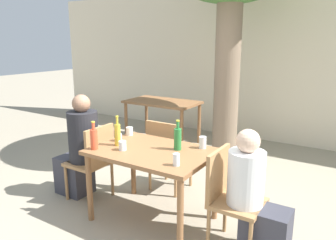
# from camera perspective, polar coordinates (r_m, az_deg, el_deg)

# --- Properties ---
(ground_plane) EXTENTS (30.00, 30.00, 0.00)m
(ground_plane) POSITION_cam_1_polar(r_m,az_deg,el_deg) (3.66, -2.62, -16.79)
(ground_plane) COLOR gray
(cafe_building_wall) EXTENTS (10.00, 0.08, 2.80)m
(cafe_building_wall) POSITION_cam_1_polar(r_m,az_deg,el_deg) (6.36, 15.82, 9.12)
(cafe_building_wall) COLOR beige
(cafe_building_wall) RESTS_ON ground_plane
(dining_table_front) EXTENTS (1.21, 0.85, 0.78)m
(dining_table_front) POSITION_cam_1_polar(r_m,az_deg,el_deg) (3.37, -2.75, -6.82)
(dining_table_front) COLOR brown
(dining_table_front) RESTS_ON ground_plane
(dining_table_back) EXTENTS (1.32, 0.76, 0.78)m
(dining_table_back) POSITION_cam_1_polar(r_m,az_deg,el_deg) (5.99, -1.00, 2.37)
(dining_table_back) COLOR brown
(dining_table_back) RESTS_ON ground_plane
(patio_chair_0) EXTENTS (0.44, 0.44, 0.91)m
(patio_chair_0) POSITION_cam_1_polar(r_m,az_deg,el_deg) (3.94, -12.84, -6.50)
(patio_chair_0) COLOR #A87A4C
(patio_chair_0) RESTS_ON ground_plane
(patio_chair_1) EXTENTS (0.44, 0.44, 0.91)m
(patio_chair_1) POSITION_cam_1_polar(r_m,az_deg,el_deg) (3.07, 10.56, -12.43)
(patio_chair_1) COLOR #A87A4C
(patio_chair_1) RESTS_ON ground_plane
(patio_chair_2) EXTENTS (0.44, 0.44, 0.91)m
(patio_chair_2) POSITION_cam_1_polar(r_m,az_deg,el_deg) (4.06, -0.19, -5.50)
(patio_chair_2) COLOR #A87A4C
(patio_chair_2) RESTS_ON ground_plane
(person_seated_0) EXTENTS (0.58, 0.35, 1.26)m
(person_seated_0) POSITION_cam_1_polar(r_m,az_deg,el_deg) (4.08, -15.18, -5.21)
(person_seated_0) COLOR #383842
(person_seated_0) RESTS_ON ground_plane
(person_seated_1) EXTENTS (0.56, 0.32, 1.14)m
(person_seated_1) POSITION_cam_1_polar(r_m,az_deg,el_deg) (3.00, 14.97, -13.62)
(person_seated_1) COLOR #383842
(person_seated_1) RESTS_ON ground_plane
(soda_bottle_0) EXTENTS (0.07, 0.07, 0.29)m
(soda_bottle_0) POSITION_cam_1_polar(r_m,az_deg,el_deg) (3.40, -12.78, -3.15)
(soda_bottle_0) COLOR #DB4C2D
(soda_bottle_0) RESTS_ON dining_table_front
(oil_cruet_1) EXTENTS (0.06, 0.06, 0.32)m
(oil_cruet_1) POSITION_cam_1_polar(r_m,az_deg,el_deg) (3.47, -8.78, -2.43)
(oil_cruet_1) COLOR gold
(oil_cruet_1) RESTS_ON dining_table_front
(green_bottle_2) EXTENTS (0.08, 0.08, 0.31)m
(green_bottle_2) POSITION_cam_1_polar(r_m,az_deg,el_deg) (3.30, 1.70, -3.21)
(green_bottle_2) COLOR #287A38
(green_bottle_2) RESTS_ON dining_table_front
(drinking_glass_0) EXTENTS (0.08, 0.08, 0.10)m
(drinking_glass_0) POSITION_cam_1_polar(r_m,az_deg,el_deg) (3.34, -7.93, -4.44)
(drinking_glass_0) COLOR white
(drinking_glass_0) RESTS_ON dining_table_front
(drinking_glass_1) EXTENTS (0.07, 0.07, 0.12)m
(drinking_glass_1) POSITION_cam_1_polar(r_m,az_deg,el_deg) (3.38, 6.06, -3.91)
(drinking_glass_1) COLOR white
(drinking_glass_1) RESTS_ON dining_table_front
(drinking_glass_2) EXTENTS (0.08, 0.08, 0.09)m
(drinking_glass_2) POSITION_cam_1_polar(r_m,az_deg,el_deg) (3.85, -6.73, -1.94)
(drinking_glass_2) COLOR silver
(drinking_glass_2) RESTS_ON dining_table_front
(drinking_glass_3) EXTENTS (0.06, 0.06, 0.11)m
(drinking_glass_3) POSITION_cam_1_polar(r_m,az_deg,el_deg) (2.91, 1.46, -6.92)
(drinking_glass_3) COLOR white
(drinking_glass_3) RESTS_ON dining_table_front
(drinking_glass_4) EXTENTS (0.07, 0.07, 0.08)m
(drinking_glass_4) POSITION_cam_1_polar(r_m,az_deg,el_deg) (3.65, -8.61, -3.01)
(drinking_glass_4) COLOR silver
(drinking_glass_4) RESTS_ON dining_table_front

